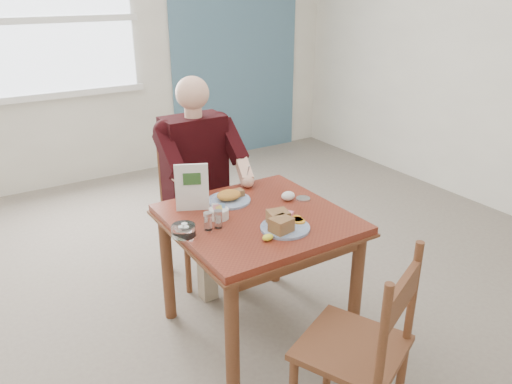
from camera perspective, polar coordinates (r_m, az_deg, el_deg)
floor at (r=3.09m, az=0.19°, el=-15.32°), size 6.00×6.00×0.00m
wall_back at (r=5.25m, az=-18.35°, el=16.14°), size 5.50×0.00×5.50m
accent_panel at (r=5.83m, az=-2.28°, el=17.78°), size 1.60×0.02×2.80m
lemon_wedge at (r=2.44m, az=1.36°, el=-5.21°), size 0.07×0.06×0.03m
napkin at (r=2.88m, az=3.69°, el=-0.44°), size 0.09×0.08×0.05m
metal_dish at (r=2.90m, az=5.41°, el=-0.77°), size 0.10×0.10×0.01m
window at (r=5.11m, az=-23.05°, el=17.64°), size 1.72×0.04×1.42m
table at (r=2.75m, az=0.21°, el=-4.78°), size 0.92×0.92×0.75m
chair_far at (r=3.45m, az=-6.90°, el=-1.90°), size 0.42×0.42×0.95m
chair_near at (r=2.26m, az=12.05°, el=-17.15°), size 0.56×0.56×0.95m
diner at (r=3.25m, az=-6.49°, el=2.87°), size 0.53×0.56×1.39m
near_plate at (r=2.54m, az=3.06°, el=-3.60°), size 0.27×0.27×0.08m
far_plate at (r=2.86m, az=-3.04°, el=-0.60°), size 0.25×0.25×0.07m
caddy at (r=2.66m, az=-4.27°, el=-2.45°), size 0.14×0.14×0.08m
shakers at (r=2.54m, az=-4.92°, el=-3.21°), size 0.10×0.05×0.10m
creamer at (r=2.50m, az=-8.28°, el=-4.35°), size 0.15×0.15×0.06m
menu at (r=2.73m, az=-7.34°, el=0.55°), size 0.17×0.09×0.27m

